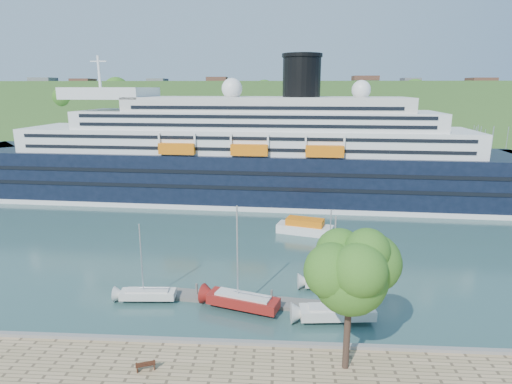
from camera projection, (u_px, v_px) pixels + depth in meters
name	position (u px, v px, depth m)	size (l,w,h in m)	color
ground	(219.00, 352.00, 35.98)	(400.00, 400.00, 0.00)	#2B4D4B
far_hillside	(270.00, 112.00, 173.73)	(400.00, 50.00, 24.00)	#345D25
quay_coping	(218.00, 342.00, 35.52)	(220.00, 0.50, 0.30)	slate
cruise_ship	(232.00, 129.00, 82.44)	(123.97, 18.05, 27.84)	black
park_bench	(146.00, 364.00, 32.08)	(1.50, 0.62, 0.96)	#482214
promenade_tree	(349.00, 295.00, 31.09)	(7.26, 7.26, 12.03)	#2C5B18
floating_pontoon	(252.00, 301.00, 44.30)	(18.01, 2.20, 0.40)	slate
sailboat_white_near	(146.00, 265.00, 43.60)	(6.26, 1.74, 8.08)	silver
sailboat_red	(243.00, 262.00, 41.52)	(8.00, 2.22, 10.33)	maroon
sailboat_white_far	(334.00, 252.00, 46.31)	(6.76, 1.88, 8.73)	silver
tender_launch	(305.00, 226.00, 65.13)	(8.50, 2.91, 2.35)	orange
sailboat_extra	(339.00, 273.00, 39.44)	(7.78, 2.16, 10.04)	silver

